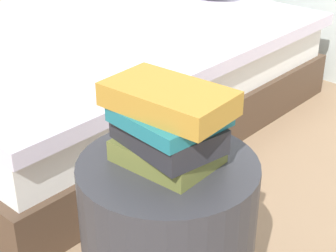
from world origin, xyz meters
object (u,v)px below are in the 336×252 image
bed (100,68)px  book_ochre (168,99)px  side_table (168,252)px  book_teal (169,116)px  book_olive (167,152)px  book_charcoal (167,134)px

bed → book_ochre: 1.58m
side_table → book_teal: size_ratio=2.50×
book_teal → bed: bearing=150.9°
book_olive → book_charcoal: 0.06m
side_table → book_ochre: size_ratio=1.90×
side_table → book_olive: bearing=144.2°
book_olive → book_ochre: (0.02, -0.01, 0.15)m
book_charcoal → book_teal: size_ratio=1.10×
side_table → bed: bearing=149.3°
bed → book_teal: book_teal is taller
book_charcoal → bed: bearing=155.0°
book_teal → book_ochre: 0.05m
bed → book_charcoal: 1.54m
bed → book_ochre: (1.29, -0.77, 0.50)m
book_olive → book_ochre: book_ochre is taller
bed → book_ochre: size_ratio=7.23×
book_olive → book_ochre: bearing=-43.6°
book_olive → book_charcoal: size_ratio=0.95×
book_olive → bed: bearing=143.2°
bed → book_ochre: bearing=-34.6°
book_charcoal → book_ochre: (0.01, -0.00, 0.09)m
book_teal → book_ochre: size_ratio=0.76×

